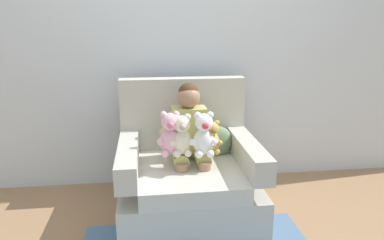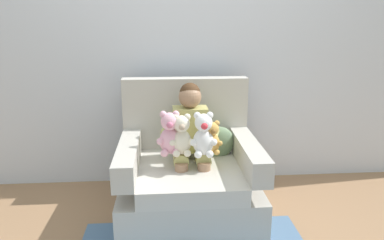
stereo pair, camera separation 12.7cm
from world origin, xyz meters
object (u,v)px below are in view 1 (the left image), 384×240
(armchair, at_px, (187,174))
(plush_white, at_px, (204,135))
(seated_child, at_px, (190,133))
(plush_cream, at_px, (182,136))
(throw_pillow, at_px, (216,142))
(plush_honey, at_px, (212,138))
(plush_pink, at_px, (170,135))

(armchair, distance_m, plush_white, 0.41)
(seated_child, distance_m, plush_cream, 0.19)
(seated_child, distance_m, throw_pillow, 0.27)
(armchair, height_order, throw_pillow, armchair)
(plush_honey, bearing_deg, plush_pink, -175.97)
(armchair, xyz_separation_m, plush_cream, (-0.06, -0.14, 0.35))
(seated_child, bearing_deg, plush_honey, -56.06)
(plush_pink, distance_m, throw_pillow, 0.48)
(plush_white, distance_m, throw_pillow, 0.36)
(plush_pink, height_order, throw_pillow, plush_pink)
(plush_honey, relative_size, plush_pink, 0.76)
(plush_white, relative_size, throw_pillow, 1.21)
(plush_cream, xyz_separation_m, plush_honey, (0.22, 0.01, -0.03))
(armchair, xyz_separation_m, plush_pink, (-0.14, -0.13, 0.36))
(plush_white, xyz_separation_m, plush_pink, (-0.23, 0.04, 0.00))
(plush_pink, relative_size, throw_pillow, 1.22)
(armchair, relative_size, plush_honey, 4.15)
(plush_white, xyz_separation_m, plush_honey, (0.07, 0.04, -0.03))
(armchair, distance_m, plush_pink, 0.40)
(seated_child, distance_m, plush_pink, 0.22)
(plush_white, xyz_separation_m, plush_cream, (-0.15, 0.03, -0.01))
(plush_pink, bearing_deg, throw_pillow, 26.83)
(plush_white, xyz_separation_m, throw_pillow, (0.15, 0.29, -0.16))
(plush_cream, height_order, plush_honey, plush_cream)
(plush_honey, bearing_deg, armchair, 145.16)
(plush_white, bearing_deg, armchair, 130.54)
(armchair, bearing_deg, plush_pink, -136.43)
(plush_honey, distance_m, plush_pink, 0.30)
(armchair, bearing_deg, plush_cream, -110.92)
(armchair, relative_size, plush_cream, 3.37)
(seated_child, relative_size, throw_pillow, 3.17)
(armchair, height_order, plush_pink, armchair)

